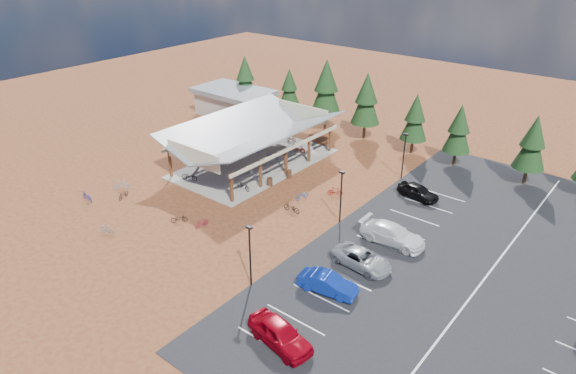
{
  "coord_description": "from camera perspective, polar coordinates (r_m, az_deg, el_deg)",
  "views": [
    {
      "loc": [
        26.84,
        -32.7,
        23.9
      ],
      "look_at": [
        -0.67,
        1.48,
        2.04
      ],
      "focal_mm": 32.0,
      "sensor_mm": 36.0,
      "label": 1
    }
  ],
  "objects": [
    {
      "name": "asphalt_lot",
      "position": [
        43.75,
        21.55,
        -8.73
      ],
      "size": [
        27.0,
        44.0,
        0.04
      ],
      "primitive_type": "cube",
      "color": "black",
      "rests_on": "ground"
    },
    {
      "name": "pine_2",
      "position": [
        68.27,
        4.27,
        11.03
      ],
      "size": [
        4.07,
        4.07,
        9.48
      ],
      "color": "#382314",
      "rests_on": "ground"
    },
    {
      "name": "bike_15",
      "position": [
        51.91,
        5.25,
        -0.48
      ],
      "size": [
        1.52,
        1.16,
        0.91
      ],
      "primitive_type": "imported",
      "rotation": [
        0.0,
        0.0,
        2.12
      ],
      "color": "maroon",
      "rests_on": "ground"
    },
    {
      "name": "car_2",
      "position": [
        41.34,
        8.2,
        -7.91
      ],
      "size": [
        5.18,
        2.72,
        1.39
      ],
      "primitive_type": "imported",
      "rotation": [
        0.0,
        0.0,
        1.49
      ],
      "color": "gray",
      "rests_on": "asphalt_lot"
    },
    {
      "name": "car_4",
      "position": [
        52.63,
        14.25,
        -0.47
      ],
      "size": [
        4.48,
        2.39,
        1.45
      ],
      "primitive_type": "imported",
      "rotation": [
        0.0,
        0.0,
        1.4
      ],
      "color": "black",
      "rests_on": "asphalt_lot"
    },
    {
      "name": "bike_4",
      "position": [
        52.83,
        -4.98,
        0.2
      ],
      "size": [
        1.94,
        0.86,
        0.98
      ],
      "primitive_type": "imported",
      "rotation": [
        0.0,
        0.0,
        1.46
      ],
      "color": "black",
      "rests_on": "concrete_pad"
    },
    {
      "name": "concrete_pad",
      "position": [
        59.18,
        -3.69,
        2.66
      ],
      "size": [
        10.6,
        18.6,
        0.1
      ],
      "primitive_type": "cube",
      "color": "gray",
      "rests_on": "ground"
    },
    {
      "name": "lamp_post_2",
      "position": [
        55.64,
        12.76,
        3.71
      ],
      "size": [
        0.5,
        0.25,
        5.14
      ],
      "color": "black",
      "rests_on": "ground"
    },
    {
      "name": "bike_10",
      "position": [
        54.46,
        -21.43,
        -0.98
      ],
      "size": [
        1.8,
        0.75,
        0.93
      ],
      "primitive_type": "imported",
      "rotation": [
        0.0,
        0.0,
        4.63
      ],
      "color": "navy",
      "rests_on": "ground"
    },
    {
      "name": "bike_13",
      "position": [
        48.01,
        -19.47,
        -4.44
      ],
      "size": [
        1.56,
        0.83,
        0.91
      ],
      "primitive_type": "imported",
      "rotation": [
        0.0,
        0.0,
        5.0
      ],
      "color": "gray",
      "rests_on": "ground"
    },
    {
      "name": "bike_5",
      "position": [
        56.21,
        -4.43,
        1.93
      ],
      "size": [
        1.77,
        0.67,
        1.04
      ],
      "primitive_type": "imported",
      "rotation": [
        0.0,
        0.0,
        1.68
      ],
      "color": "gray",
      "rests_on": "concrete_pad"
    },
    {
      "name": "pine_1",
      "position": [
        73.91,
        0.15,
        11.03
      ],
      "size": [
        2.96,
        2.96,
        6.91
      ],
      "color": "#382314",
      "rests_on": "ground"
    },
    {
      "name": "bike_9",
      "position": [
        55.71,
        -18.07,
        0.24
      ],
      "size": [
        1.31,
        1.62,
        0.99
      ],
      "primitive_type": "imported",
      "rotation": [
        0.0,
        0.0,
        2.54
      ],
      "color": "gray",
      "rests_on": "ground"
    },
    {
      "name": "pine_3",
      "position": [
        65.67,
        8.7,
        9.65
      ],
      "size": [
        3.67,
        3.67,
        8.55
      ],
      "color": "#382314",
      "rests_on": "ground"
    },
    {
      "name": "bike_7",
      "position": [
        61.87,
        1.22,
        4.36
      ],
      "size": [
        1.72,
        0.71,
        1.0
      ],
      "primitive_type": "imported",
      "rotation": [
        0.0,
        0.0,
        1.71
      ],
      "color": "maroon",
      "rests_on": "concrete_pad"
    },
    {
      "name": "bike_8",
      "position": [
        53.74,
        -17.81,
        -0.8
      ],
      "size": [
        1.08,
        1.65,
        0.82
      ],
      "primitive_type": "imported",
      "rotation": [
        0.0,
        0.0,
        0.37
      ],
      "color": "black",
      "rests_on": "ground"
    },
    {
      "name": "bike_2",
      "position": [
        62.22,
        -3.91,
        4.42
      ],
      "size": [
        1.92,
        0.78,
        0.99
      ],
      "primitive_type": "imported",
      "rotation": [
        0.0,
        0.0,
        1.5
      ],
      "color": "#11118D",
      "rests_on": "concrete_pad"
    },
    {
      "name": "ground",
      "position": [
        48.59,
        -0.48,
        -2.98
      ],
      "size": [
        140.0,
        140.0,
        0.0
      ],
      "primitive_type": "plane",
      "color": "#5B2618",
      "rests_on": "ground"
    },
    {
      "name": "pine_4",
      "position": [
        62.26,
        13.95,
        7.52
      ],
      "size": [
        3.15,
        3.15,
        7.34
      ],
      "color": "#382314",
      "rests_on": "ground"
    },
    {
      "name": "car_3",
      "position": [
        44.67,
        11.53,
        -5.15
      ],
      "size": [
        5.75,
        2.45,
        1.65
      ],
      "primitive_type": "imported",
      "rotation": [
        0.0,
        0.0,
        1.59
      ],
      "color": "white",
      "rests_on": "asphalt_lot"
    },
    {
      "name": "pine_5",
      "position": [
        60.19,
        18.47,
        6.18
      ],
      "size": [
        3.09,
        3.09,
        7.19
      ],
      "color": "#382314",
      "rests_on": "ground"
    },
    {
      "name": "bike_6",
      "position": [
        59.98,
        -1.7,
        3.53
      ],
      "size": [
        1.67,
        0.75,
        0.85
      ],
      "primitive_type": "imported",
      "rotation": [
        0.0,
        0.0,
        1.69
      ],
      "color": "navy",
      "rests_on": "concrete_pad"
    },
    {
      "name": "bike_12",
      "position": [
        48.07,
        -12.02,
        -3.42
      ],
      "size": [
        1.37,
        1.54,
        0.81
      ],
      "primitive_type": "imported",
      "rotation": [
        0.0,
        0.0,
        2.48
      ],
      "color": "black",
      "rests_on": "ground"
    },
    {
      "name": "lamp_post_1",
      "position": [
        46.03,
        5.91,
        -0.7
      ],
      "size": [
        0.5,
        0.25,
        5.14
      ],
      "color": "black",
      "rests_on": "ground"
    },
    {
      "name": "bike_0",
      "position": [
        55.65,
        -10.9,
        1.2
      ],
      "size": [
        1.93,
        1.2,
        0.96
      ],
      "primitive_type": "imported",
      "rotation": [
        0.0,
        0.0,
        1.9
      ],
      "color": "black",
      "rests_on": "concrete_pad"
    },
    {
      "name": "bike_11",
      "position": [
        46.9,
        -9.57,
        -3.92
      ],
      "size": [
        0.57,
        1.55,
        0.91
      ],
      "primitive_type": "imported",
      "rotation": [
        0.0,
        0.0,
        -0.09
      ],
      "color": "maroon",
      "rests_on": "ground"
    },
    {
      "name": "pine_0",
      "position": [
        76.82,
        -4.77,
        12.09
      ],
      "size": [
        3.46,
        3.46,
        8.07
      ],
      "color": "#382314",
      "rests_on": "ground"
    },
    {
      "name": "car_1",
      "position": [
        38.41,
        4.42,
        -10.63
      ],
      "size": [
        4.67,
        2.35,
        1.47
      ],
      "primitive_type": "imported",
      "rotation": [
        0.0,
        0.0,
        1.76
      ],
      "color": "navy",
      "rests_on": "asphalt_lot"
    },
    {
      "name": "bike_1",
      "position": [
        58.32,
        -7.04,
        2.73
      ],
      "size": [
        1.73,
        0.96,
        1.0
      ],
      "primitive_type": "imported",
      "rotation": [
        0.0,
        0.0,
        1.26
      ],
      "color": "gray",
      "rests_on": "concrete_pad"
    },
    {
      "name": "outbuilding",
      "position": [
        75.06,
        -6.06,
        9.39
      ],
      "size": [
        11.0,
        7.0,
        3.9
      ],
      "color": "#ADA593",
      "rests_on": "ground"
    },
    {
      "name": "trash_bin_1",
      "position": [
        55.44,
        0.11,
        1.46
      ],
      "size": [
        0.6,
        0.6,
        0.9
      ],
      "primitive_type": "cylinder",
      "color": "#402517",
      "rests_on": "ground"
    },
    {
      "name": "lamp_post_0",
      "position": [
        37.82,
        -4.25,
        -7.19
      ],
      "size": [
        0.5,
        0.25,
        5.14
      ],
      "color": "black",
      "rests_on": "ground"
    },
    {
      "name": "bike_pavilion",
      "position": [
        57.76,
        -3.8,
        6.09
      ],
      "size": [
        11.65,
        19.4,
        4.97
      ],
      "color": "#532A17",
      "rests_on": "concrete_pad"
    },
    {
      "name": "pine_6",
      "position": [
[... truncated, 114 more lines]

